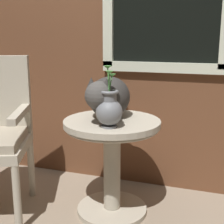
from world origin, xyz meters
name	(u,v)px	position (x,y,z in m)	size (l,w,h in m)	color
back_wall	(129,7)	(0.01, 0.77, 1.30)	(4.00, 0.07, 2.60)	brown
wicker_side_table	(112,149)	(0.05, 0.29, 0.42)	(0.59, 0.59, 0.61)	#B2A893
cat	(108,97)	(0.01, 0.33, 0.74)	(0.27, 0.63, 0.27)	#33302D
pewter_vase_with_ivy	(109,109)	(0.09, 0.13, 0.71)	(0.15, 0.15, 0.34)	slate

